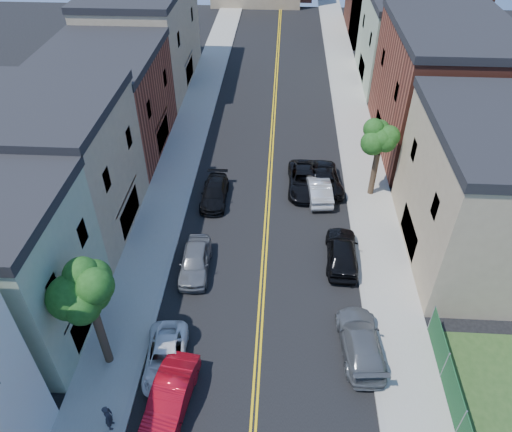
% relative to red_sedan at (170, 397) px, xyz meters
% --- Properties ---
extents(sidewalk_left, '(3.20, 100.00, 0.15)m').
position_rel_red_sedan_xyz_m(sidewalk_left, '(-3.82, 28.35, -0.72)').
color(sidewalk_left, gray).
rests_on(sidewalk_left, ground).
extents(sidewalk_right, '(3.20, 100.00, 0.15)m').
position_rel_red_sedan_xyz_m(sidewalk_right, '(11.98, 28.35, -0.72)').
color(sidewalk_right, gray).
rests_on(sidewalk_right, ground).
extents(curb_left, '(0.30, 100.00, 0.15)m').
position_rel_red_sedan_xyz_m(curb_left, '(-2.07, 28.35, -0.72)').
color(curb_left, gray).
rests_on(curb_left, ground).
extents(curb_right, '(0.30, 100.00, 0.15)m').
position_rel_red_sedan_xyz_m(curb_right, '(10.23, 28.35, -0.72)').
color(curb_right, gray).
rests_on(curb_right, ground).
extents(bldg_left_tan_near, '(9.00, 10.00, 9.00)m').
position_rel_red_sedan_xyz_m(bldg_left_tan_near, '(-9.92, 13.35, 3.70)').
color(bldg_left_tan_near, '#998466').
rests_on(bldg_left_tan_near, ground).
extents(bldg_left_brick, '(9.00, 12.00, 8.00)m').
position_rel_red_sedan_xyz_m(bldg_left_brick, '(-9.92, 24.35, 3.20)').
color(bldg_left_brick, brown).
rests_on(bldg_left_brick, ground).
extents(bldg_left_tan_far, '(9.00, 16.00, 9.50)m').
position_rel_red_sedan_xyz_m(bldg_left_tan_far, '(-9.92, 38.35, 3.95)').
color(bldg_left_tan_far, '#998466').
rests_on(bldg_left_tan_far, ground).
extents(bldg_right_tan, '(9.00, 12.00, 9.00)m').
position_rel_red_sedan_xyz_m(bldg_right_tan, '(18.08, 12.35, 3.70)').
color(bldg_right_tan, '#998466').
rests_on(bldg_right_tan, ground).
extents(bldg_right_brick, '(9.00, 14.00, 10.00)m').
position_rel_red_sedan_xyz_m(bldg_right_brick, '(18.08, 26.35, 4.20)').
color(bldg_right_brick, brown).
rests_on(bldg_right_brick, ground).
extents(bldg_right_palegrn, '(9.00, 12.00, 8.50)m').
position_rel_red_sedan_xyz_m(bldg_right_palegrn, '(18.08, 40.35, 3.45)').
color(bldg_right_palegrn, gray).
rests_on(bldg_right_palegrn, ground).
extents(tree_left_mid, '(5.20, 5.20, 9.29)m').
position_rel_red_sedan_xyz_m(tree_left_mid, '(-3.80, 2.36, 5.79)').
color(tree_left_mid, '#382C1C').
rests_on(tree_left_mid, sidewalk_left).
extents(tree_right_far, '(4.40, 4.40, 8.03)m').
position_rel_red_sedan_xyz_m(tree_right_far, '(12.00, 18.36, 4.96)').
color(tree_right_far, '#382C1C').
rests_on(tree_right_far, sidewalk_right).
extents(red_sedan, '(2.31, 5.03, 1.60)m').
position_rel_red_sedan_xyz_m(red_sedan, '(0.00, 0.00, 0.00)').
color(red_sedan, '#B10B1A').
rests_on(red_sedan, ground).
extents(white_pickup, '(2.56, 4.75, 1.27)m').
position_rel_red_sedan_xyz_m(white_pickup, '(-0.72, 2.32, -0.16)').
color(white_pickup, white).
rests_on(white_pickup, ground).
extents(grey_car_left, '(1.98, 4.62, 1.55)m').
position_rel_red_sedan_xyz_m(grey_car_left, '(-0.27, 9.38, -0.02)').
color(grey_car_left, '#5C5F64').
rests_on(grey_car_left, ground).
extents(black_car_left, '(1.90, 4.66, 1.35)m').
position_rel_red_sedan_xyz_m(black_car_left, '(0.01, 16.90, -0.12)').
color(black_car_left, black).
rests_on(black_car_left, ground).
extents(grey_car_right, '(2.54, 5.42, 1.53)m').
position_rel_red_sedan_xyz_m(grey_car_right, '(9.58, 3.82, -0.03)').
color(grey_car_right, '#56595D').
rests_on(grey_car_right, ground).
extents(black_car_right, '(2.21, 5.05, 1.69)m').
position_rel_red_sedan_xyz_m(black_car_right, '(9.12, 10.75, 0.05)').
color(black_car_right, black).
rests_on(black_car_right, ground).
extents(silver_car_right, '(2.16, 4.91, 1.57)m').
position_rel_red_sedan_xyz_m(silver_car_right, '(7.88, 17.91, -0.01)').
color(silver_car_right, '#B0B3B9').
rests_on(silver_car_right, ground).
extents(dark_car_right_far, '(3.19, 5.82, 1.55)m').
position_rel_red_sedan_xyz_m(dark_car_right_far, '(8.30, 19.33, -0.03)').
color(dark_car_right_far, black).
rests_on(dark_car_right_far, ground).
extents(black_suv_lane, '(2.53, 5.40, 1.49)m').
position_rel_red_sedan_xyz_m(black_suv_lane, '(6.83, 18.84, -0.05)').
color(black_suv_lane, black).
rests_on(black_suv_lane, ground).
extents(pedestrian_left, '(0.47, 0.64, 1.62)m').
position_rel_red_sedan_xyz_m(pedestrian_left, '(-2.62, -1.25, 0.16)').
color(pedestrian_left, '#23232A').
rests_on(pedestrian_left, sidewalk_left).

